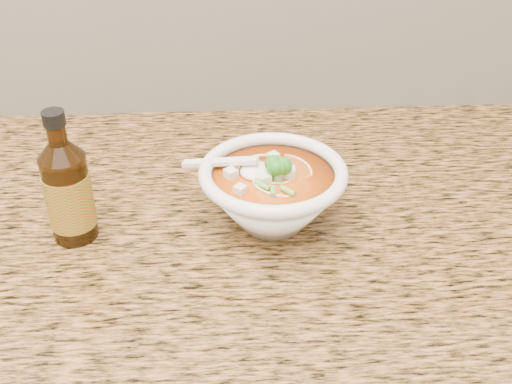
{
  "coord_description": "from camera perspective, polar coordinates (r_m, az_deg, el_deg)",
  "views": [
    {
      "loc": [
        0.31,
        1.05,
        1.37
      ],
      "look_at": [
        0.34,
        1.68,
        0.95
      ],
      "focal_mm": 45.0,
      "sensor_mm": 36.0,
      "label": 1
    }
  ],
  "objects": [
    {
      "name": "soup_bowl",
      "position": [
        0.76,
        1.48,
        -0.2
      ],
      "size": [
        0.2,
        0.17,
        0.1
      ],
      "rotation": [
        0.0,
        0.0,
        0.2
      ],
      "color": "white",
      "rests_on": "counter_slab"
    },
    {
      "name": "hot_sauce_bottle",
      "position": [
        0.76,
        -16.35,
        0.01
      ],
      "size": [
        0.07,
        0.07,
        0.16
      ],
      "rotation": [
        0.0,
        0.0,
        -0.29
      ],
      "color": "#361D07",
      "rests_on": "counter_slab"
    }
  ]
}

